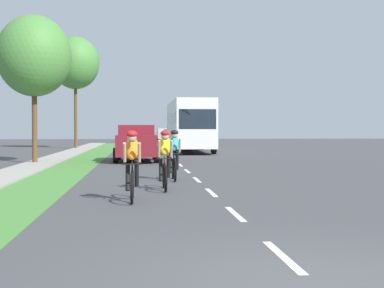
{
  "coord_description": "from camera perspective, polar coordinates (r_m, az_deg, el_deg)",
  "views": [
    {
      "loc": [
        -1.81,
        -5.55,
        1.62
      ],
      "look_at": [
        0.78,
        21.48,
        0.86
      ],
      "focal_mm": 51.64,
      "sensor_mm": 36.0,
      "label": 1
    }
  ],
  "objects": [
    {
      "name": "ground_plane",
      "position": [
        25.67,
        -1.41,
        -2.01
      ],
      "size": [
        120.0,
        120.0,
        0.0
      ],
      "primitive_type": "plane",
      "color": "#424244"
    },
    {
      "name": "grass_verge",
      "position": [
        25.76,
        -11.65,
        -2.02
      ],
      "size": [
        1.85,
        70.0,
        0.01
      ],
      "primitive_type": "cube",
      "color": "#478438",
      "rests_on": "ground_plane"
    },
    {
      "name": "sidewalk_concrete",
      "position": [
        26.0,
        -15.46,
        -2.01
      ],
      "size": [
        1.62,
        70.0,
        0.1
      ],
      "primitive_type": "cube",
      "color": "#9E998E",
      "rests_on": "ground_plane"
    },
    {
      "name": "lane_markings_center",
      "position": [
        29.65,
        -1.96,
        -1.52
      ],
      "size": [
        0.12,
        54.3,
        0.01
      ],
      "color": "white",
      "rests_on": "ground_plane"
    },
    {
      "name": "cyclist_lead",
      "position": [
        12.33,
        -6.21,
        -2.17
      ],
      "size": [
        0.42,
        1.72,
        1.58
      ],
      "color": "black",
      "rests_on": "ground_plane"
    },
    {
      "name": "cyclist_trailing",
      "position": [
        14.49,
        -2.83,
        -1.6
      ],
      "size": [
        0.42,
        1.72,
        1.58
      ],
      "color": "black",
      "rests_on": "ground_plane"
    },
    {
      "name": "cyclist_distant",
      "position": [
        17.23,
        -1.87,
        -1.09
      ],
      "size": [
        0.42,
        1.72,
        1.58
      ],
      "color": "black",
      "rests_on": "ground_plane"
    },
    {
      "name": "suv_maroon",
      "position": [
        27.41,
        -5.76,
        0.19
      ],
      "size": [
        2.15,
        4.7,
        1.79
      ],
      "color": "maroon",
      "rests_on": "ground_plane"
    },
    {
      "name": "bus_white",
      "position": [
        38.64,
        -0.33,
        2.14
      ],
      "size": [
        2.78,
        11.6,
        3.48
      ],
      "color": "silver",
      "rests_on": "ground_plane"
    },
    {
      "name": "sedan_black",
      "position": [
        57.43,
        -2.07,
        0.76
      ],
      "size": [
        1.98,
        4.3,
        1.52
      ],
      "color": "black",
      "rests_on": "ground_plane"
    },
    {
      "name": "pickup_silver",
      "position": [
        69.47,
        -2.81,
        0.95
      ],
      "size": [
        2.22,
        5.1,
        1.64
      ],
      "color": "#A5A8AD",
      "rests_on": "ground_plane"
    },
    {
      "name": "street_tree_near",
      "position": [
        27.0,
        -16.0,
        8.71
      ],
      "size": [
        3.44,
        3.44,
        6.9
      ],
      "color": "brown",
      "rests_on": "ground_plane"
    },
    {
      "name": "street_tree_far",
      "position": [
        45.9,
        -11.96,
        8.18
      ],
      "size": [
        3.85,
        3.85,
        9.03
      ],
      "color": "brown",
      "rests_on": "ground_plane"
    }
  ]
}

